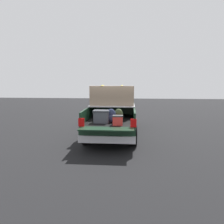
# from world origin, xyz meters

# --- Properties ---
(ground_plane) EXTENTS (40.00, 40.00, 0.00)m
(ground_plane) POSITION_xyz_m (0.00, 0.00, 0.00)
(ground_plane) COLOR black
(pickup_truck) EXTENTS (6.05, 2.06, 2.23)m
(pickup_truck) POSITION_xyz_m (0.37, 0.00, 0.96)
(pickup_truck) COLOR black
(pickup_truck) RESTS_ON ground_plane
(trash_can) EXTENTS (0.60, 0.60, 0.98)m
(trash_can) POSITION_xyz_m (2.60, 0.98, 0.50)
(trash_can) COLOR #1E592D
(trash_can) RESTS_ON ground_plane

